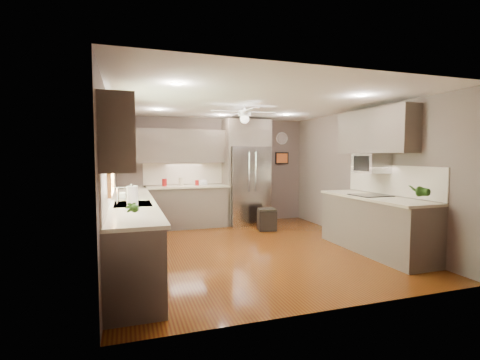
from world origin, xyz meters
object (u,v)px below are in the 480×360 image
refrigerator (247,174)px  potted_plant_right (418,191)px  potted_plant_left (132,208)px  paper_towel (132,199)px  canister_c (181,182)px  soap_bottle (123,195)px  bowl (203,184)px  canister_d (197,183)px  canister_a (164,183)px  microwave (371,163)px  stool (267,220)px

refrigerator → potted_plant_right: bearing=-72.4°
potted_plant_left → paper_towel: paper_towel is taller
canister_c → refrigerator: refrigerator is taller
potted_plant_right → paper_towel: potted_plant_right is taller
soap_bottle → potted_plant_right: 4.26m
paper_towel → bowl: bearing=63.8°
canister_d → bowl: (0.16, 0.02, -0.03)m
canister_a → refrigerator: 1.92m
potted_plant_right → paper_towel: size_ratio=1.01×
canister_c → soap_bottle: (-1.23, -2.43, 0.00)m
microwave → refrigerator: bearing=116.1°
microwave → bowl: bearing=130.5°
refrigerator → paper_towel: refrigerator is taller
bowl → refrigerator: (1.03, -0.05, 0.22)m
soap_bottle → paper_towel: bearing=-81.9°
refrigerator → paper_towel: bearing=-129.4°
canister_d → bowl: canister_d is taller
potted_plant_right → microwave: microwave is taller
bowl → microwave: 3.67m
canister_a → paper_towel: 3.37m
canister_c → paper_towel: (-1.11, -3.30, 0.05)m
canister_d → refrigerator: bearing=-1.3°
refrigerator → canister_c: bearing=176.8°
canister_d → soap_bottle: size_ratio=0.67×
bowl → paper_towel: (-1.61, -3.27, 0.12)m
canister_c → paper_towel: size_ratio=0.56×
refrigerator → potted_plant_left: bearing=-123.9°
soap_bottle → potted_plant_right: (3.99, -1.50, 0.08)m
paper_towel → potted_plant_right: bearing=-9.2°
refrigerator → stool: bearing=-79.9°
microwave → paper_towel: (-3.97, -0.51, -0.40)m
canister_c → stool: bearing=-29.2°
canister_c → paper_towel: 3.49m
canister_c → microwave: 4.03m
canister_a → potted_plant_right: bearing=-51.3°
refrigerator → microwave: 3.03m
canister_d → potted_plant_right: 4.56m
canister_d → canister_a: bearing=176.9°
bowl → stool: bearing=-37.4°
bowl → paper_towel: 3.65m
canister_a → soap_bottle: 2.56m
canister_d → microwave: microwave is taller
potted_plant_right → microwave: bearing=84.6°
refrigerator → microwave: refrigerator is taller
potted_plant_left → refrigerator: 4.77m
canister_c → canister_d: canister_c is taller
potted_plant_right → paper_towel: (-3.86, 0.63, -0.03)m
potted_plant_left → refrigerator: refrigerator is taller
canister_a → potted_plant_right: 5.01m
canister_a → paper_towel: bearing=-102.6°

